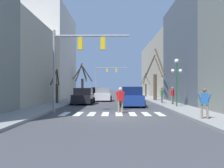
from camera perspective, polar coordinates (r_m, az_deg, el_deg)
ground_plane at (r=15.54m, az=-0.03°, el=-7.27°), size 240.00×240.00×0.00m
sidewalk_left at (r=16.54m, az=-19.68°, el=-6.57°), size 2.45×90.00×0.15m
sidewalk_right at (r=16.43m, az=19.75°, el=-6.61°), size 2.45×90.00×0.15m
building_row_left at (r=30.86m, az=-18.29°, el=6.52°), size 6.00×37.19×13.13m
building_row_right at (r=36.78m, az=15.74°, el=5.27°), size 6.00×54.25×12.85m
crosswalk_stripes at (r=17.48m, az=0.03°, el=-6.52°), size 6.75×2.60×0.01m
traffic_signal_near at (r=18.46m, az=-7.91°, el=6.58°), size 5.32×0.28×5.75m
traffic_signal_far at (r=59.89m, az=-1.51°, el=2.21°), size 7.17×0.28×6.53m
street_lamp_right_corner at (r=22.77m, az=13.88°, el=2.44°), size 0.95×0.36×4.02m
car_parked_right_mid at (r=47.84m, az=-3.40°, el=-1.83°), size 2.07×4.16×1.71m
car_driving_toward_lane at (r=32.98m, az=-1.99°, el=-2.36°), size 2.19×4.10×1.72m
car_parked_right_far at (r=27.51m, az=-6.24°, el=-2.73°), size 2.17×4.69×1.68m
car_parked_right_near at (r=24.17m, az=4.29°, el=-2.89°), size 2.16×4.81×1.81m
car_at_intersection at (r=44.22m, az=4.47°, el=-1.90°), size 2.01×4.67×1.74m
pedestrian_waiting_at_curb at (r=14.30m, az=19.51°, el=-3.46°), size 0.66×0.32×1.58m
pedestrian_crossing_street at (r=17.94m, az=1.84°, el=-3.01°), size 0.68×0.50×1.78m
pedestrian_near_right_corner at (r=27.20m, az=10.81°, el=-2.09°), size 0.22×0.69×1.60m
pedestrian_on_right_sidewalk at (r=25.51m, az=13.04°, el=-2.12°), size 0.48×0.62×1.65m
street_tree_left_far at (r=45.95m, az=7.27°, el=-0.38°), size 1.77×2.55×4.13m
street_tree_right_far at (r=32.91m, az=9.42°, el=0.91°), size 2.29×2.54×6.46m
street_tree_right_near at (r=27.64m, az=-11.98°, el=-0.75°), size 0.85×1.27×3.47m
street_tree_left_near at (r=43.50m, az=-6.54°, el=0.87°), size 3.11×3.38×5.60m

